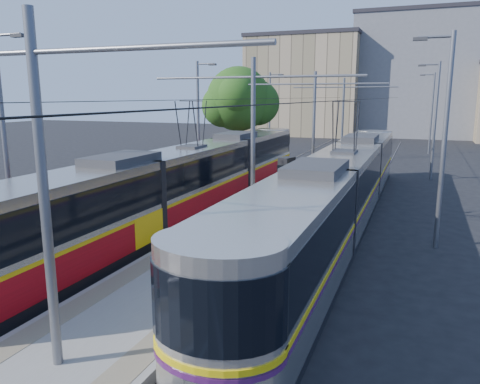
% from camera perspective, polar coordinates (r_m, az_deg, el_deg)
% --- Properties ---
extents(ground, '(160.00, 160.00, 0.00)m').
position_cam_1_polar(ground, '(13.95, -9.85, -12.79)').
color(ground, black).
rests_on(ground, ground).
extents(platform, '(4.00, 50.00, 0.30)m').
position_cam_1_polar(platform, '(29.15, 7.49, 0.49)').
color(platform, gray).
rests_on(platform, ground).
extents(tactile_strip_left, '(0.70, 50.00, 0.01)m').
position_cam_1_polar(tactile_strip_left, '(29.49, 4.77, 0.98)').
color(tactile_strip_left, gray).
rests_on(tactile_strip_left, platform).
extents(tactile_strip_right, '(0.70, 50.00, 0.01)m').
position_cam_1_polar(tactile_strip_right, '(28.83, 10.30, 0.59)').
color(tactile_strip_right, gray).
rests_on(tactile_strip_right, platform).
extents(rails, '(8.71, 70.00, 0.03)m').
position_cam_1_polar(rails, '(29.18, 7.49, 0.23)').
color(rails, gray).
rests_on(rails, ground).
extents(tram_left, '(2.43, 28.79, 5.50)m').
position_cam_1_polar(tram_left, '(22.98, -5.80, 1.49)').
color(tram_left, black).
rests_on(tram_left, ground).
extents(tram_right, '(2.43, 29.23, 5.50)m').
position_cam_1_polar(tram_right, '(21.19, 12.42, 0.83)').
color(tram_right, black).
rests_on(tram_right, ground).
extents(catenary, '(9.20, 70.00, 7.00)m').
position_cam_1_polar(catenary, '(25.89, 6.23, 8.89)').
color(catenary, slate).
rests_on(catenary, platform).
extents(street_lamps, '(15.18, 38.22, 8.00)m').
position_cam_1_polar(street_lamps, '(32.56, 9.38, 8.75)').
color(street_lamps, slate).
rests_on(street_lamps, ground).
extents(shelter, '(0.83, 1.11, 2.20)m').
position_cam_1_polar(shelter, '(25.45, 5.67, 1.89)').
color(shelter, black).
rests_on(shelter, platform).
extents(tree, '(5.50, 5.09, 8.00)m').
position_cam_1_polar(tree, '(37.17, 0.41, 11.12)').
color(tree, '#382314').
rests_on(tree, ground).
extents(building_left, '(16.32, 12.24, 14.50)m').
position_cam_1_polar(building_left, '(72.78, 8.08, 12.71)').
color(building_left, tan).
rests_on(building_left, ground).
extents(building_centre, '(18.36, 14.28, 17.25)m').
position_cam_1_polar(building_centre, '(74.89, 21.17, 13.08)').
color(building_centre, slate).
rests_on(building_centre, ground).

